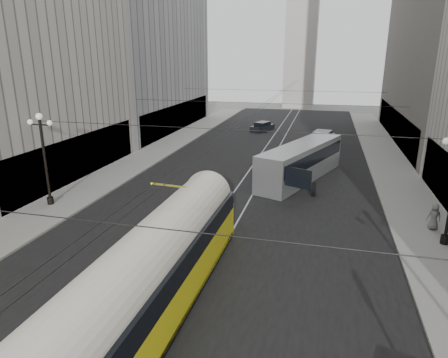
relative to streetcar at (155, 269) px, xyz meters
The scene contains 14 objects.
road 23.93m from the streetcar, 88.80° to the left, with size 20.00×85.00×0.02m, color black.
sidewalk_left 29.72m from the streetcar, 112.81° to the left, with size 4.00×72.00×0.15m, color gray.
sidewalk_right 30.12m from the streetcar, 65.43° to the left, with size 4.00×72.00×0.15m, color gray.
rail_left 23.92m from the streetcar, 90.60° to the left, with size 0.12×85.00×0.04m, color gray.
rail_right 23.95m from the streetcar, 87.00° to the left, with size 0.12×85.00×0.04m, color gray.
building_left_far 45.62m from the streetcar, 116.36° to the left, with size 12.60×28.60×28.60m.
distant_tower 72.53m from the streetcar, 89.60° to the left, with size 6.00×6.00×31.36m.
lamppost_left_mid 15.40m from the streetcar, 142.32° to the left, with size 1.86×0.44×6.37m.
catenary 23.18m from the streetcar, 88.45° to the left, with size 25.00×72.00×0.23m.
streetcar is the anchor object (origin of this frame).
city_bus 20.62m from the streetcar, 77.38° to the left, with size 6.55×12.42×3.04m.
sedan_white_far 35.45m from the streetcar, 80.30° to the left, with size 3.08×5.36×1.59m.
sedan_dark_far 42.19m from the streetcar, 93.11° to the left, with size 3.07×4.33×1.26m.
pedestrian_sidewalk_right 17.18m from the streetcar, 41.17° to the left, with size 0.79×0.48×1.61m, color slate.
Camera 1 is at (5.70, -4.47, 10.13)m, focal length 32.00 mm.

